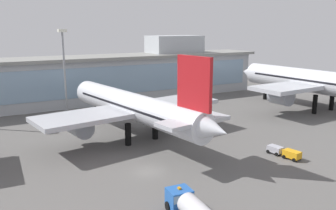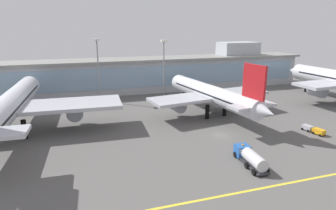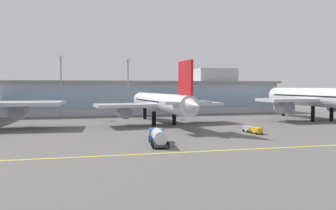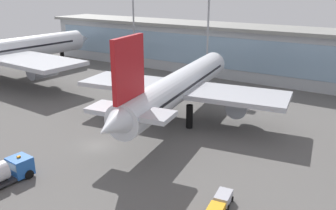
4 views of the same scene
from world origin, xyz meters
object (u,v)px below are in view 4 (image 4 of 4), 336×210
(airliner_near_right, at_px, (179,86))
(apron_light_mast_west, at_px, (134,19))
(baggage_tug_near, at_px, (219,206))
(apron_light_mast_centre, at_px, (208,26))

(airliner_near_right, bearing_deg, apron_light_mast_west, 40.60)
(baggage_tug_near, bearing_deg, airliner_near_right, -148.64)
(baggage_tug_near, relative_size, apron_light_mast_centre, 0.29)
(airliner_near_right, xyz_separation_m, apron_light_mast_centre, (-6.78, 23.57, 7.44))
(airliner_near_right, bearing_deg, baggage_tug_near, -149.07)
(baggage_tug_near, height_order, apron_light_mast_centre, apron_light_mast_centre)
(apron_light_mast_west, xyz_separation_m, apron_light_mast_centre, (22.11, -1.14, -0.39))
(baggage_tug_near, distance_m, apron_light_mast_centre, 51.83)
(apron_light_mast_centre, bearing_deg, baggage_tug_near, -61.54)
(baggage_tug_near, bearing_deg, apron_light_mast_west, -142.97)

